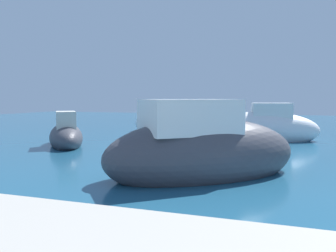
{
  "coord_description": "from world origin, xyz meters",
  "views": [
    {
      "loc": [
        -4.16,
        -6.69,
        2.21
      ],
      "look_at": [
        -9.2,
        8.5,
        0.88
      ],
      "focal_mm": 36.14,
      "sensor_mm": 36.0,
      "label": 1
    }
  ],
  "objects_px": {
    "moored_boat_2": "(170,124)",
    "moored_boat_7": "(66,136)",
    "moored_boat_1": "(202,151)",
    "moored_boat_0": "(262,128)"
  },
  "relations": [
    {
      "from": "moored_boat_0",
      "to": "moored_boat_2",
      "type": "xyz_separation_m",
      "value": [
        -5.96,
        2.52,
        -0.1
      ]
    },
    {
      "from": "moored_boat_2",
      "to": "moored_boat_1",
      "type": "bearing_deg",
      "value": 117.87
    },
    {
      "from": "moored_boat_1",
      "to": "moored_boat_2",
      "type": "bearing_deg",
      "value": 73.14
    },
    {
      "from": "moored_boat_1",
      "to": "moored_boat_2",
      "type": "xyz_separation_m",
      "value": [
        -4.75,
        11.6,
        -0.21
      ]
    },
    {
      "from": "moored_boat_7",
      "to": "moored_boat_2",
      "type": "bearing_deg",
      "value": -56.53
    },
    {
      "from": "moored_boat_0",
      "to": "moored_boat_7",
      "type": "bearing_deg",
      "value": 20.57
    },
    {
      "from": "moored_boat_1",
      "to": "moored_boat_2",
      "type": "relative_size",
      "value": 1.17
    },
    {
      "from": "moored_boat_2",
      "to": "moored_boat_7",
      "type": "xyz_separation_m",
      "value": [
        -2.61,
        -7.52,
        -0.06
      ]
    },
    {
      "from": "moored_boat_2",
      "to": "moored_boat_7",
      "type": "height_order",
      "value": "moored_boat_7"
    },
    {
      "from": "moored_boat_7",
      "to": "moored_boat_1",
      "type": "bearing_deg",
      "value": -156.33
    }
  ]
}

